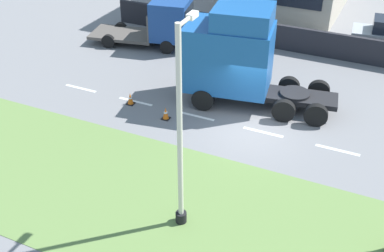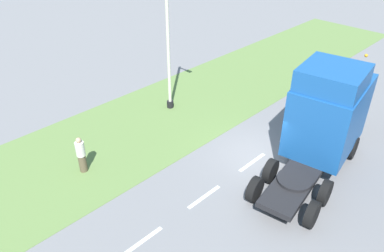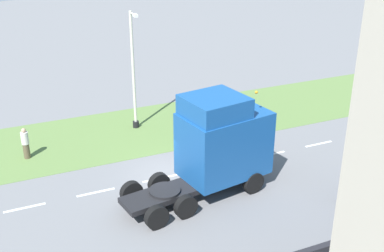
{
  "view_description": "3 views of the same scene",
  "coord_description": "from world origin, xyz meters",
  "px_view_note": "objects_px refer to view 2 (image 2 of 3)",
  "views": [
    {
      "loc": [
        -17.14,
        -5.18,
        11.56
      ],
      "look_at": [
        -2.82,
        1.41,
        1.4
      ],
      "focal_mm": 45.0,
      "sensor_mm": 36.0,
      "label": 1
    },
    {
      "loc": [
        7.57,
        -12.25,
        10.42
      ],
      "look_at": [
        -2.87,
        -1.7,
        1.13
      ],
      "focal_mm": 35.0,
      "sensor_mm": 36.0,
      "label": 2
    },
    {
      "loc": [
        19.51,
        -7.63,
        11.92
      ],
      "look_at": [
        -1.86,
        1.86,
        1.62
      ],
      "focal_mm": 45.0,
      "sensor_mm": 36.0,
      "label": 3
    }
  ],
  "objects_px": {
    "pedestrian": "(81,155)",
    "traffic_cone_trailing": "(319,106)",
    "traffic_cone_lead": "(290,116)",
    "lorry_cab": "(326,116)",
    "lamp_post": "(169,55)"
  },
  "relations": [
    {
      "from": "pedestrian",
      "to": "traffic_cone_trailing",
      "type": "distance_m",
      "value": 13.06
    },
    {
      "from": "pedestrian",
      "to": "lorry_cab",
      "type": "bearing_deg",
      "value": 48.8
    },
    {
      "from": "pedestrian",
      "to": "traffic_cone_trailing",
      "type": "relative_size",
      "value": 3.0
    },
    {
      "from": "traffic_cone_trailing",
      "to": "lamp_post",
      "type": "bearing_deg",
      "value": -137.08
    },
    {
      "from": "pedestrian",
      "to": "traffic_cone_lead",
      "type": "bearing_deg",
      "value": 67.71
    },
    {
      "from": "lamp_post",
      "to": "pedestrian",
      "type": "height_order",
      "value": "lamp_post"
    },
    {
      "from": "pedestrian",
      "to": "traffic_cone_lead",
      "type": "distance_m",
      "value": 10.89
    },
    {
      "from": "lorry_cab",
      "to": "lamp_post",
      "type": "distance_m",
      "value": 8.53
    },
    {
      "from": "pedestrian",
      "to": "traffic_cone_trailing",
      "type": "bearing_deg",
      "value": 69.3
    },
    {
      "from": "traffic_cone_lead",
      "to": "traffic_cone_trailing",
      "type": "xyz_separation_m",
      "value": [
        0.49,
        2.14,
        0.0
      ]
    },
    {
      "from": "lorry_cab",
      "to": "lamp_post",
      "type": "xyz_separation_m",
      "value": [
        -8.38,
        -1.35,
        0.84
      ]
    },
    {
      "from": "traffic_cone_lead",
      "to": "traffic_cone_trailing",
      "type": "distance_m",
      "value": 2.2
    },
    {
      "from": "traffic_cone_lead",
      "to": "traffic_cone_trailing",
      "type": "relative_size",
      "value": 1.0
    },
    {
      "from": "lorry_cab",
      "to": "traffic_cone_trailing",
      "type": "distance_m",
      "value": 5.31
    },
    {
      "from": "pedestrian",
      "to": "traffic_cone_trailing",
      "type": "height_order",
      "value": "pedestrian"
    }
  ]
}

